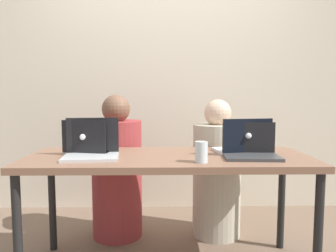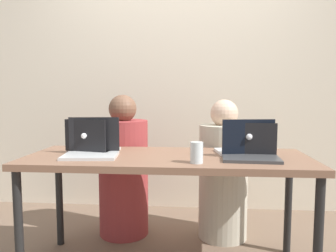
{
  "view_description": "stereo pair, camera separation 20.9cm",
  "coord_description": "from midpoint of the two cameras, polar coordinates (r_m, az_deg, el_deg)",
  "views": [
    {
      "loc": [
        -0.04,
        -2.01,
        1.12
      ],
      "look_at": [
        0.0,
        0.07,
        0.92
      ],
      "focal_mm": 35.0,
      "sensor_mm": 36.0,
      "label": 1
    },
    {
      "loc": [
        0.17,
        -2.01,
        1.12
      ],
      "look_at": [
        0.0,
        0.07,
        0.92
      ],
      "focal_mm": 35.0,
      "sensor_mm": 36.0,
      "label": 2
    }
  ],
  "objects": [
    {
      "name": "laptop_front_right",
      "position": [
        2.02,
        11.38,
        -4.13
      ],
      "size": [
        0.34,
        0.25,
        0.21
      ],
      "rotation": [
        0.0,
        0.0,
        -0.05
      ],
      "color": "#3C3C3E",
      "rests_on": "desk"
    },
    {
      "name": "water_glass_right",
      "position": [
        1.84,
        2.59,
        -4.81
      ],
      "size": [
        0.07,
        0.07,
        0.12
      ],
      "color": "silver",
      "rests_on": "desk"
    },
    {
      "name": "person_on_left",
      "position": [
        2.64,
        -11.15,
        -8.24
      ],
      "size": [
        0.49,
        0.49,
        1.12
      ],
      "rotation": [
        0.0,
        0.0,
        3.44
      ],
      "color": "#983435",
      "rests_on": "ground"
    },
    {
      "name": "person_on_right",
      "position": [
        2.63,
        6.23,
        -8.61
      ],
      "size": [
        0.47,
        0.47,
        1.08
      ],
      "rotation": [
        0.0,
        0.0,
        2.86
      ],
      "color": "#BEB8A2",
      "rests_on": "ground"
    },
    {
      "name": "back_wall",
      "position": [
        3.23,
        -2.22,
        6.57
      ],
      "size": [
        4.57,
        0.1,
        2.36
      ],
      "primitive_type": "cube",
      "color": "beige",
      "rests_on": "ground"
    },
    {
      "name": "laptop_front_left",
      "position": [
        2.07,
        -16.04,
        -3.9
      ],
      "size": [
        0.35,
        0.29,
        0.24
      ],
      "rotation": [
        0.0,
        0.0,
        0.1
      ],
      "color": "silver",
      "rests_on": "desk"
    },
    {
      "name": "laptop_back_left",
      "position": [
        2.19,
        -16.31,
        -3.42
      ],
      "size": [
        0.33,
        0.28,
        0.22
      ],
      "rotation": [
        0.0,
        0.0,
        2.94
      ],
      "color": "silver",
      "rests_on": "desk"
    },
    {
      "name": "laptop_back_right",
      "position": [
        2.17,
        10.2,
        -3.36
      ],
      "size": [
        0.36,
        0.29,
        0.23
      ],
      "rotation": [
        0.0,
        0.0,
        3.3
      ],
      "color": "silver",
      "rests_on": "desk"
    },
    {
      "name": "desk",
      "position": [
        2.06,
        -2.89,
        -7.08
      ],
      "size": [
        1.76,
        0.66,
        0.74
      ],
      "color": "brown",
      "rests_on": "ground"
    }
  ]
}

